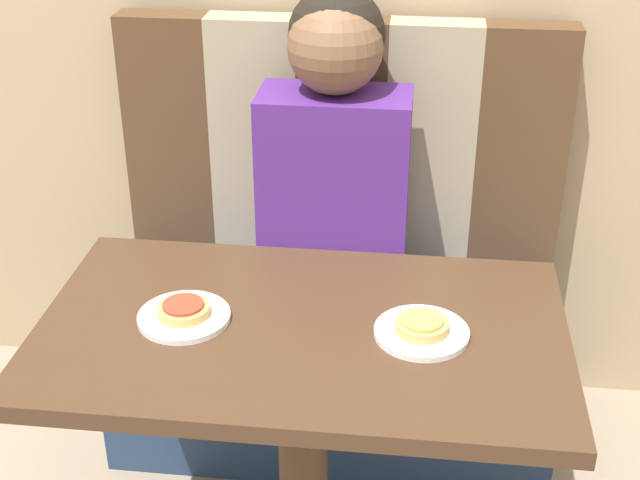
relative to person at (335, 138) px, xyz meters
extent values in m
cube|color=navy|center=(0.00, -0.01, -0.63)|extent=(1.14, 0.48, 0.47)
cube|color=#4C331E|center=(-0.46, 0.19, -0.08)|extent=(0.23, 0.09, 0.63)
cube|color=tan|center=(-0.23, 0.19, -0.08)|extent=(0.23, 0.09, 0.63)
cube|color=#4C331E|center=(0.00, 0.19, -0.08)|extent=(0.23, 0.09, 0.63)
cube|color=tan|center=(0.23, 0.19, -0.08)|extent=(0.23, 0.09, 0.63)
cube|color=#4C331E|center=(0.46, 0.19, -0.08)|extent=(0.23, 0.09, 0.63)
cube|color=#422B1C|center=(0.00, -0.59, -0.16)|extent=(0.99, 0.60, 0.03)
cylinder|color=#422B1C|center=(0.00, -0.59, -0.53)|extent=(0.10, 0.10, 0.69)
cube|color=#4C237A|center=(0.00, -0.01, -0.14)|extent=(0.36, 0.19, 0.51)
sphere|color=brown|center=(0.00, -0.01, 0.22)|extent=(0.22, 0.22, 0.22)
sphere|color=black|center=(0.00, 0.02, 0.24)|extent=(0.22, 0.22, 0.22)
cylinder|color=white|center=(-0.22, -0.59, -0.14)|extent=(0.18, 0.18, 0.01)
cylinder|color=white|center=(0.22, -0.59, -0.14)|extent=(0.18, 0.18, 0.01)
cylinder|color=tan|center=(-0.22, -0.59, -0.13)|extent=(0.10, 0.10, 0.02)
cylinder|color=#B73823|center=(-0.22, -0.59, -0.11)|extent=(0.08, 0.08, 0.01)
cylinder|color=tan|center=(0.22, -0.59, -0.13)|extent=(0.10, 0.10, 0.02)
cylinder|color=gold|center=(0.22, -0.59, -0.11)|extent=(0.08, 0.08, 0.01)
camera|label=1|loc=(0.20, -1.97, 0.78)|focal=50.00mm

